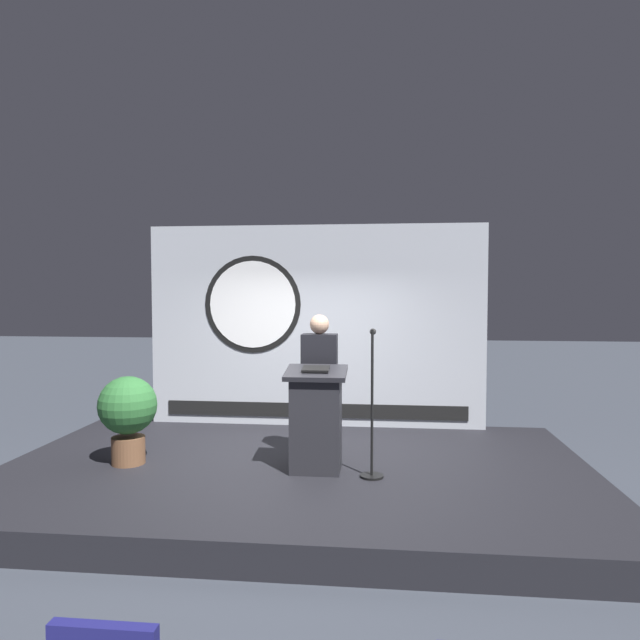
# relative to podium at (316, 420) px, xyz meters

# --- Properties ---
(ground_plane) EXTENTS (40.00, 40.00, 0.00)m
(ground_plane) POSITION_rel_podium_xyz_m (-0.25, 0.22, -0.85)
(ground_plane) COLOR #383D47
(stage_platform) EXTENTS (6.40, 4.00, 0.30)m
(stage_platform) POSITION_rel_podium_xyz_m (-0.25, 0.22, -0.70)
(stage_platform) COLOR black
(stage_platform) RESTS_ON ground
(banner_display) EXTENTS (4.72, 0.12, 2.82)m
(banner_display) POSITION_rel_podium_xyz_m (-0.28, 2.06, 0.86)
(banner_display) COLOR #B2B7C1
(banner_display) RESTS_ON stage_platform
(podium) EXTENTS (0.64, 0.50, 1.11)m
(podium) POSITION_rel_podium_xyz_m (0.00, 0.00, 0.00)
(podium) COLOR #26262B
(podium) RESTS_ON stage_platform
(speaker_person) EXTENTS (0.40, 0.26, 1.63)m
(speaker_person) POSITION_rel_podium_xyz_m (-0.01, 0.48, 0.29)
(speaker_person) COLOR black
(speaker_person) RESTS_ON stage_platform
(microphone_stand) EXTENTS (0.24, 0.54, 1.51)m
(microphone_stand) POSITION_rel_podium_xyz_m (0.59, -0.10, -0.01)
(microphone_stand) COLOR black
(microphone_stand) RESTS_ON stage_platform
(potted_plant) EXTENTS (0.63, 0.63, 0.97)m
(potted_plant) POSITION_rel_podium_xyz_m (-2.08, 0.03, 0.04)
(potted_plant) COLOR brown
(potted_plant) RESTS_ON stage_platform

